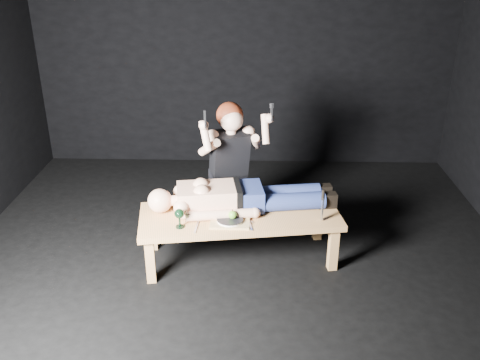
{
  "coord_description": "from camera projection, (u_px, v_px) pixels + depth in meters",
  "views": [
    {
      "loc": [
        0.15,
        -3.76,
        2.6
      ],
      "look_at": [
        0.03,
        0.26,
        0.75
      ],
      "focal_mm": 39.03,
      "sensor_mm": 36.0,
      "label": 1
    }
  ],
  "objects": [
    {
      "name": "plate",
      "position": [
        230.0,
        220.0,
        4.35
      ],
      "size": [
        0.22,
        0.22,
        0.02
      ],
      "primitive_type": "cylinder",
      "rotation": [
        0.0,
        0.0,
        -0.01
      ],
      "color": "white",
      "rests_on": "serving_tray"
    },
    {
      "name": "lying_man",
      "position": [
        244.0,
        194.0,
        4.56
      ],
      "size": [
        1.82,
        0.79,
        0.27
      ],
      "primitive_type": null,
      "rotation": [
        0.0,
        0.0,
        0.15
      ],
      "color": "#EDB393",
      "rests_on": "table"
    },
    {
      "name": "kneeling_woman",
      "position": [
        227.0,
        165.0,
        4.9
      ],
      "size": [
        0.96,
        1.01,
        1.35
      ],
      "primitive_type": null,
      "rotation": [
        0.0,
        0.0,
        0.36
      ],
      "color": "black",
      "rests_on": "ground"
    },
    {
      "name": "apple",
      "position": [
        233.0,
        215.0,
        4.34
      ],
      "size": [
        0.07,
        0.07,
        0.07
      ],
      "primitive_type": "sphere",
      "color": "#3B9720",
      "rests_on": "plate"
    },
    {
      "name": "fork_flat",
      "position": [
        196.0,
        227.0,
        4.28
      ],
      "size": [
        0.03,
        0.18,
        0.01
      ],
      "primitive_type": "cube",
      "rotation": [
        0.0,
        0.0,
        -0.06
      ],
      "color": "#B2B2B7",
      "rests_on": "table"
    },
    {
      "name": "serving_tray",
      "position": [
        230.0,
        222.0,
        4.35
      ],
      "size": [
        0.33,
        0.24,
        0.02
      ],
      "primitive_type": "cube",
      "rotation": [
        0.0,
        0.0,
        -0.01
      ],
      "color": "tan",
      "rests_on": "table"
    },
    {
      "name": "goblet",
      "position": [
        180.0,
        218.0,
        4.26
      ],
      "size": [
        0.09,
        0.09,
        0.17
      ],
      "primitive_type": null,
      "rotation": [
        0.0,
        0.0,
        0.15
      ],
      "color": "black",
      "rests_on": "table"
    },
    {
      "name": "table",
      "position": [
        240.0,
        236.0,
        4.6
      ],
      "size": [
        1.8,
        0.89,
        0.45
      ],
      "primitive_type": "cube",
      "rotation": [
        0.0,
        0.0,
        0.15
      ],
      "color": "tan",
      "rests_on": "ground"
    },
    {
      "name": "knife_flat",
      "position": [
        250.0,
        225.0,
        4.32
      ],
      "size": [
        0.04,
        0.18,
        0.01
      ],
      "primitive_type": "cube",
      "rotation": [
        0.0,
        0.0,
        0.16
      ],
      "color": "#B2B2B7",
      "rests_on": "table"
    },
    {
      "name": "carving_knife",
      "position": [
        322.0,
        205.0,
        4.34
      ],
      "size": [
        0.04,
        0.05,
        0.29
      ],
      "primitive_type": null,
      "rotation": [
        0.0,
        0.0,
        0.15
      ],
      "color": "#B2B2B7",
      "rests_on": "table"
    },
    {
      "name": "ground",
      "position": [
        236.0,
        271.0,
        4.5
      ],
      "size": [
        5.0,
        5.0,
        0.0
      ],
      "primitive_type": "plane",
      "color": "black",
      "rests_on": "ground"
    },
    {
      "name": "back_wall",
      "position": [
        244.0,
        43.0,
        6.15
      ],
      "size": [
        5.0,
        0.0,
        5.0
      ],
      "primitive_type": "plane",
      "rotation": [
        1.57,
        0.0,
        0.0
      ],
      "color": "black",
      "rests_on": "ground"
    },
    {
      "name": "spoon_flat",
      "position": [
        247.0,
        218.0,
        4.42
      ],
      "size": [
        0.12,
        0.16,
        0.01
      ],
      "primitive_type": "cube",
      "rotation": [
        0.0,
        0.0,
        0.63
      ],
      "color": "#B2B2B7",
      "rests_on": "table"
    }
  ]
}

